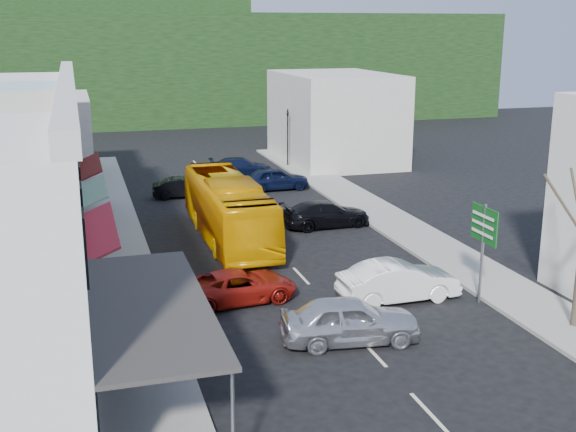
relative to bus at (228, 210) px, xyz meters
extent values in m
plane|color=black|center=(1.86, -10.42, -1.55)|extent=(120.00, 120.00, 0.00)
cube|color=gray|center=(-5.64, -0.42, -1.48)|extent=(3.00, 52.00, 0.15)
cube|color=gray|center=(9.36, -0.42, -1.48)|extent=(3.00, 52.00, 0.15)
cube|color=#52120F|center=(-6.54, -15.92, 1.50)|extent=(1.30, 7.65, 0.08)
cube|color=#AA2133|center=(-6.54, -7.42, 1.50)|extent=(1.30, 6.80, 0.08)
cube|color=#195926|center=(-6.54, -0.42, 1.50)|extent=(1.30, 5.10, 0.08)
cube|color=silver|center=(-10.64, 6.08, 2.45)|extent=(7.00, 7.00, 8.00)
cube|color=#52120F|center=(-6.54, 6.08, 1.50)|extent=(1.30, 5.95, 0.08)
cube|color=#B7B2A8|center=(-10.14, 16.58, 1.45)|extent=(8.00, 10.00, 6.00)
cube|color=#B7B2A8|center=(12.86, 19.58, 1.95)|extent=(8.00, 12.00, 7.00)
cube|color=black|center=(1.86, 53.58, 4.45)|extent=(80.00, 24.00, 12.00)
cube|color=black|center=(-6.14, 59.58, 8.45)|extent=(40.00, 16.00, 8.00)
imported|color=#F0A100|center=(0.00, 0.00, 0.00)|extent=(2.51, 11.60, 3.10)
imported|color=silver|center=(1.41, -13.40, -0.85)|extent=(4.60, 2.36, 1.40)
imported|color=white|center=(4.68, -10.26, -0.85)|extent=(4.43, 1.88, 1.40)
imported|color=maroon|center=(-1.39, -8.60, -0.85)|extent=(4.78, 2.38, 1.40)
imported|color=black|center=(5.56, 0.86, -0.85)|extent=(4.59, 2.08, 1.40)
imported|color=black|center=(5.36, 10.45, -0.85)|extent=(4.44, 1.90, 1.40)
imported|color=black|center=(-0.84, 9.99, -0.85)|extent=(4.51, 2.08, 1.40)
imported|color=black|center=(4.22, 15.66, -0.85)|extent=(4.66, 2.27, 1.40)
imported|color=black|center=(-6.32, -9.61, -0.55)|extent=(0.58, 0.70, 1.70)
camera|label=1|loc=(-7.13, -34.81, 8.98)|focal=45.00mm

